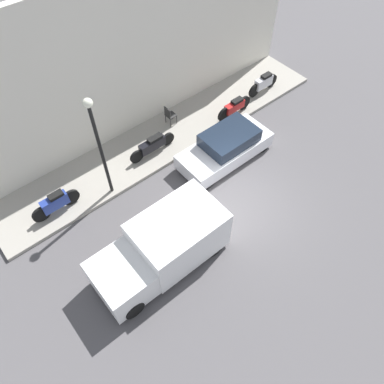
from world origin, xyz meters
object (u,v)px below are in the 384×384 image
(motorcycle_black, at_px, (153,145))
(streetlamp, at_px, (97,138))
(parked_car, at_px, (226,147))
(scooter_silver, at_px, (264,83))
(motorcycle_red, at_px, (234,107))
(motorcycle_blue, at_px, (55,203))
(delivery_van, at_px, (162,248))
(cafe_chair, at_px, (169,115))

(motorcycle_black, distance_m, streetlamp, 3.37)
(parked_car, bearing_deg, scooter_silver, -65.33)
(motorcycle_black, bearing_deg, motorcycle_red, -95.69)
(motorcycle_black, bearing_deg, motorcycle_blue, 91.94)
(delivery_van, xyz_separation_m, streetlamp, (3.56, -0.26, 1.96))
(scooter_silver, height_order, cafe_chair, cafe_chair)
(delivery_van, xyz_separation_m, cafe_chair, (5.09, -4.22, -0.30))
(motorcycle_red, bearing_deg, parked_car, 128.53)
(motorcycle_black, xyz_separation_m, streetlamp, (-0.58, 2.37, 2.33))
(delivery_van, relative_size, cafe_chair, 4.98)
(parked_car, relative_size, cafe_chair, 4.42)
(motorcycle_red, height_order, motorcycle_blue, motorcycle_blue)
(motorcycle_blue, height_order, streetlamp, streetlamp)
(scooter_silver, bearing_deg, streetlamp, 93.27)
(motorcycle_red, distance_m, cafe_chair, 2.90)
(delivery_van, bearing_deg, motorcycle_black, -32.35)
(scooter_silver, bearing_deg, motorcycle_blue, 90.34)
(motorcycle_red, distance_m, motorcycle_black, 4.18)
(parked_car, xyz_separation_m, cafe_chair, (2.94, 0.58, 0.02))
(parked_car, relative_size, delivery_van, 0.89)
(delivery_van, distance_m, motorcycle_blue, 4.37)
(motorcycle_blue, bearing_deg, parked_car, -105.77)
(parked_car, xyz_separation_m, motorcycle_blue, (1.85, 6.54, 0.01))
(parked_car, bearing_deg, delivery_van, 114.13)
(scooter_silver, bearing_deg, cafe_chair, 77.70)
(parked_car, distance_m, motorcycle_red, 2.54)
(delivery_van, xyz_separation_m, motorcycle_blue, (3.99, 1.74, -0.32))
(parked_car, height_order, motorcycle_black, parked_car)
(delivery_van, relative_size, motorcycle_black, 2.06)
(motorcycle_black, relative_size, streetlamp, 0.49)
(streetlamp, bearing_deg, parked_car, -107.29)
(delivery_van, xyz_separation_m, scooter_silver, (4.06, -8.95, -0.33))
(cafe_chair, bearing_deg, motorcycle_red, -118.01)
(motorcycle_black, bearing_deg, cafe_chair, -59.25)
(motorcycle_blue, height_order, cafe_chair, motorcycle_blue)
(streetlamp, distance_m, cafe_chair, 4.81)
(parked_car, distance_m, streetlamp, 5.28)
(delivery_van, distance_m, motorcycle_black, 4.92)
(motorcycle_red, height_order, streetlamp, streetlamp)
(scooter_silver, bearing_deg, delivery_van, 114.38)
(delivery_van, relative_size, motorcycle_red, 2.36)
(cafe_chair, bearing_deg, motorcycle_blue, 100.43)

